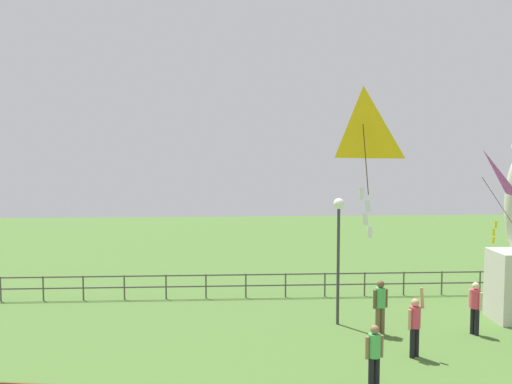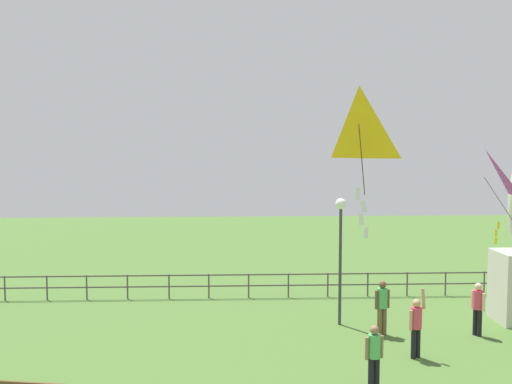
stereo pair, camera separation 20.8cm
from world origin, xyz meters
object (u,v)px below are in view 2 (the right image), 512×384
at_px(person_3, 416,324).
at_px(kite_5, 485,179).
at_px(kite_4, 359,129).
at_px(person_4, 478,305).
at_px(lamppost, 341,233).
at_px(person_6, 374,353).
at_px(person_7, 382,304).

height_order(person_3, kite_5, kite_5).
height_order(kite_4, kite_5, kite_4).
relative_size(person_4, kite_5, 0.65).
bearing_deg(lamppost, person_6, -91.54).
xyz_separation_m(person_4, person_6, (-4.23, -3.93, -0.03)).
relative_size(person_4, person_6, 1.04).
height_order(person_7, kite_5, kite_5).
distance_m(lamppost, kite_5, 4.81).
relative_size(person_6, person_7, 0.93).
distance_m(person_4, kite_5, 4.21).
distance_m(person_6, kite_5, 6.22).
height_order(person_6, kite_4, kite_4).
distance_m(lamppost, person_3, 4.08).
xyz_separation_m(lamppost, kite_5, (3.67, -2.47, 1.90)).
xyz_separation_m(kite_4, kite_5, (5.16, 6.91, -1.23)).
distance_m(person_3, person_6, 2.71).
bearing_deg(kite_4, person_7, 72.39).
relative_size(lamppost, kite_4, 1.68).
bearing_deg(person_4, person_3, -144.14).
height_order(lamppost, person_4, lamppost).
bearing_deg(kite_4, kite_5, 53.25).
distance_m(lamppost, kite_4, 10.01).
distance_m(person_3, kite_4, 8.70).
xyz_separation_m(person_3, person_7, (-0.44, 2.00, 0.01)).
relative_size(person_6, kite_5, 0.62).
xyz_separation_m(person_7, kite_4, (-2.62, -8.25, 5.23)).
bearing_deg(kite_5, person_7, 152.20).
xyz_separation_m(person_6, kite_5, (3.81, 2.77, 4.06)).
xyz_separation_m(lamppost, person_6, (-0.14, -5.24, -2.15)).
bearing_deg(person_4, person_7, 176.64).
bearing_deg(person_6, person_4, 42.92).
distance_m(lamppost, person_7, 2.63).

